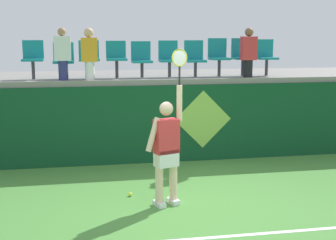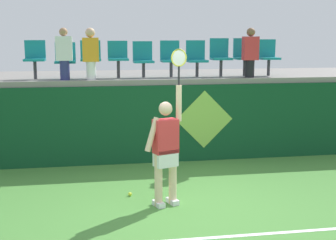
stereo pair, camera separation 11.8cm
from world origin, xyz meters
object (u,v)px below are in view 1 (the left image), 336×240
object	(u,v)px
stadium_chair_5	(169,57)
spectator_2	(63,53)
tennis_ball	(130,194)
stadium_chair_2	(89,57)
tennis_player	(167,148)
water_bottle	(87,75)
stadium_chair_3	(116,57)
spectator_0	(249,52)
stadium_chair_1	(64,59)
stadium_chair_8	(242,55)
stadium_chair_9	(266,55)
stadium_chair_6	(195,57)
stadium_chair_0	(33,57)
spectator_1	(89,53)
stadium_chair_7	(218,55)
stadium_chair_4	(141,58)

from	to	relation	value
stadium_chair_5	spectator_2	size ratio (longest dim) A/B	0.75
tennis_ball	stadium_chair_2	world-z (taller)	stadium_chair_2
tennis_player	spectator_2	bearing A→B (deg)	120.18
water_bottle	stadium_chair_5	xyz separation A→B (m)	(1.84, 0.43, 0.33)
stadium_chair_3	spectator_0	world-z (taller)	spectator_0
stadium_chair_1	stadium_chair_8	distance (m)	4.05
stadium_chair_8	water_bottle	bearing A→B (deg)	-173.10
stadium_chair_8	spectator_0	xyz separation A→B (m)	(0.00, -0.44, 0.08)
stadium_chair_9	spectator_2	distance (m)	4.66
water_bottle	tennis_ball	bearing A→B (deg)	-74.42
stadium_chair_6	spectator_0	size ratio (longest dim) A/B	0.75
stadium_chair_0	stadium_chair_6	xyz separation A→B (m)	(3.57, 0.01, -0.03)
stadium_chair_5	spectator_1	size ratio (longest dim) A/B	0.75
tennis_player	stadium_chair_7	distance (m)	3.98
tennis_ball	water_bottle	size ratio (longest dim) A/B	0.30
stadium_chair_3	stadium_chair_4	distance (m)	0.56
spectator_0	stadium_chair_0	bearing A→B (deg)	174.67
stadium_chair_8	stadium_chair_1	bearing A→B (deg)	-179.95
tennis_ball	water_bottle	world-z (taller)	water_bottle
stadium_chair_1	stadium_chair_4	world-z (taller)	stadium_chair_4
spectator_2	tennis_ball	bearing A→B (deg)	-64.30
stadium_chair_0	stadium_chair_1	size ratio (longest dim) A/B	1.06
water_bottle	stadium_chair_2	world-z (taller)	stadium_chair_2
water_bottle	stadium_chair_5	bearing A→B (deg)	13.19
stadium_chair_3	stadium_chair_7	bearing A→B (deg)	0.17
stadium_chair_6	spectator_1	bearing A→B (deg)	-169.91
tennis_ball	tennis_player	bearing A→B (deg)	-44.06
stadium_chair_1	stadium_chair_7	distance (m)	3.49
stadium_chair_0	stadium_chair_3	xyz separation A→B (m)	(1.78, -0.00, -0.01)
stadium_chair_2	stadium_chair_9	size ratio (longest dim) A/B	0.98
stadium_chair_4	stadium_chair_1	bearing A→B (deg)	-179.89
tennis_player	spectator_1	size ratio (longest dim) A/B	2.33
spectator_1	tennis_player	bearing A→B (deg)	-68.45
water_bottle	stadium_chair_0	size ratio (longest dim) A/B	0.26
stadium_chair_6	spectator_1	world-z (taller)	spectator_1
stadium_chair_6	spectator_2	size ratio (longest dim) A/B	0.75
water_bottle	stadium_chair_9	world-z (taller)	stadium_chair_9
stadium_chair_8	spectator_1	size ratio (longest dim) A/B	0.80
stadium_chair_0	stadium_chair_9	world-z (taller)	stadium_chair_9
stadium_chair_8	spectator_2	xyz separation A→B (m)	(-4.05, -0.40, 0.08)
stadium_chair_2	spectator_1	xyz separation A→B (m)	(0.00, -0.42, 0.10)
water_bottle	stadium_chair_9	size ratio (longest dim) A/B	0.26
stadium_chair_2	stadium_chair_9	bearing A→B (deg)	0.03
stadium_chair_6	stadium_chair_7	bearing A→B (deg)	-0.10
stadium_chair_3	spectator_1	size ratio (longest dim) A/B	0.75
stadium_chair_4	spectator_1	xyz separation A→B (m)	(-1.16, -0.42, 0.13)
tennis_ball	stadium_chair_9	world-z (taller)	stadium_chair_9
stadium_chair_7	spectator_0	world-z (taller)	spectator_0
stadium_chair_1	stadium_chair_5	xyz separation A→B (m)	(2.33, 0.00, 0.02)
tennis_player	stadium_chair_9	distance (m)	4.62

